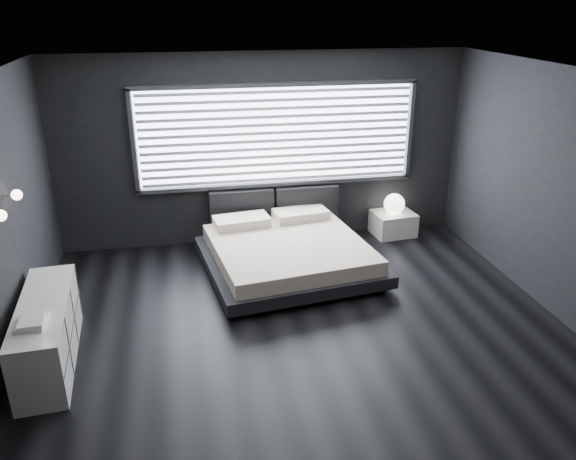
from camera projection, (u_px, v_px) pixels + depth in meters
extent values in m
plane|color=black|center=(302.00, 333.00, 6.29)|extent=(6.00, 6.00, 0.00)
plane|color=white|center=(305.00, 76.00, 5.21)|extent=(6.00, 6.00, 0.00)
cube|color=black|center=(264.00, 150.00, 8.24)|extent=(6.00, 0.04, 2.80)
cube|color=black|center=(405.00, 384.00, 3.26)|extent=(6.00, 0.04, 2.80)
cube|color=black|center=(565.00, 198.00, 6.27)|extent=(0.04, 5.50, 2.80)
cube|color=white|center=(277.00, 136.00, 8.18)|extent=(4.00, 0.02, 1.38)
cube|color=#47474C|center=(133.00, 142.00, 7.80)|extent=(0.06, 0.08, 1.48)
cube|color=#47474C|center=(410.00, 130.00, 8.51)|extent=(0.06, 0.08, 1.48)
cube|color=#47474C|center=(277.00, 85.00, 7.87)|extent=(4.14, 0.08, 0.06)
cube|color=#47474C|center=(278.00, 184.00, 8.43)|extent=(4.14, 0.08, 0.06)
cube|color=silver|center=(278.00, 136.00, 8.12)|extent=(3.94, 0.03, 1.32)
cube|color=black|center=(242.00, 207.00, 8.40)|extent=(0.96, 0.16, 0.52)
cube|color=black|center=(307.00, 203.00, 8.57)|extent=(0.96, 0.16, 0.52)
sphere|color=#FFE5B7|center=(1.00, 215.00, 5.21)|extent=(0.11, 0.11, 0.11)
cylinder|color=silver|center=(9.00, 195.00, 5.75)|extent=(0.10, 0.02, 0.02)
sphere|color=#FFE5B7|center=(17.00, 195.00, 5.76)|extent=(0.11, 0.11, 0.11)
cube|color=black|center=(236.00, 311.00, 6.65)|extent=(0.14, 0.14, 0.08)
cube|color=black|center=(380.00, 286.00, 7.22)|extent=(0.14, 0.14, 0.08)
cube|color=black|center=(208.00, 253.00, 8.14)|extent=(0.14, 0.14, 0.08)
cube|color=black|center=(329.00, 237.00, 8.70)|extent=(0.14, 0.14, 0.08)
cube|color=black|center=(289.00, 261.00, 7.63)|extent=(2.47, 2.38, 0.16)
cube|color=beige|center=(289.00, 249.00, 7.56)|extent=(2.21, 2.21, 0.20)
cube|color=beige|center=(242.00, 221.00, 8.04)|extent=(0.83, 0.52, 0.13)
cube|color=beige|center=(301.00, 214.00, 8.31)|extent=(0.83, 0.52, 0.13)
cube|color=white|center=(393.00, 223.00, 8.84)|extent=(0.67, 0.58, 0.36)
sphere|color=white|center=(394.00, 204.00, 8.67)|extent=(0.32, 0.32, 0.32)
cube|color=white|center=(48.00, 332.00, 5.68)|extent=(0.58, 1.72, 0.68)
cube|color=#47474C|center=(73.00, 329.00, 5.74)|extent=(0.12, 1.67, 0.66)
cube|color=silver|center=(32.00, 322.00, 5.19)|extent=(0.26, 0.34, 0.04)
cube|color=silver|center=(32.00, 320.00, 5.16)|extent=(0.24, 0.31, 0.03)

